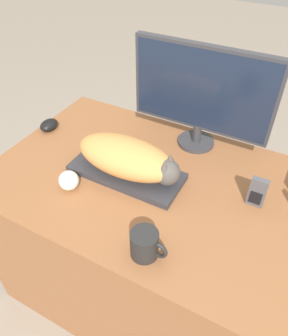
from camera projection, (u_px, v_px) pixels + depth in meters
desk at (160, 245)px, 1.44m from camera, size 1.31×0.78×0.75m
keyboard at (126, 172)px, 1.22m from camera, size 0.42×0.18×0.02m
cat at (129, 158)px, 1.17m from camera, size 0.40×0.18×0.13m
monitor at (202, 93)px, 1.23m from camera, size 0.55×0.15×0.42m
computer_mouse at (49, 125)px, 1.45m from camera, size 0.07×0.09×0.04m
coffee_mug at (145, 244)px, 0.94m from camera, size 0.12×0.08×0.09m
baseball at (69, 180)px, 1.16m from camera, size 0.07×0.07×0.07m
phone at (257, 192)px, 1.08m from camera, size 0.06×0.02×0.11m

